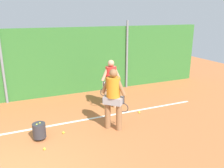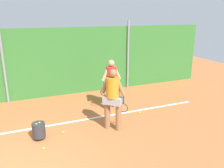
{
  "view_description": "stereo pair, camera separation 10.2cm",
  "coord_description": "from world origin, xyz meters",
  "px_view_note": "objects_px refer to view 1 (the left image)",
  "views": [
    {
      "loc": [
        0.41,
        -4.66,
        3.42
      ],
      "look_at": [
        3.31,
        2.09,
        1.19
      ],
      "focal_mm": 37.47,
      "sensor_mm": 36.0,
      "label": 1
    },
    {
      "loc": [
        0.5,
        -4.7,
        3.42
      ],
      "look_at": [
        3.31,
        2.09,
        1.19
      ],
      "focal_mm": 37.47,
      "sensor_mm": 36.0,
      "label": 2
    }
  ],
  "objects_px": {
    "tennis_ball_1": "(44,149)",
    "tennis_ball_3": "(63,133)",
    "player_midcourt": "(111,82)",
    "ball_hopper": "(39,130)",
    "tennis_ball_5": "(139,112)",
    "player_foreground_near": "(113,96)"
  },
  "relations": [
    {
      "from": "tennis_ball_3",
      "to": "tennis_ball_5",
      "type": "relative_size",
      "value": 1.0
    },
    {
      "from": "tennis_ball_1",
      "to": "tennis_ball_3",
      "type": "height_order",
      "value": "same"
    },
    {
      "from": "tennis_ball_1",
      "to": "tennis_ball_5",
      "type": "height_order",
      "value": "same"
    },
    {
      "from": "tennis_ball_5",
      "to": "tennis_ball_1",
      "type": "bearing_deg",
      "value": -162.52
    },
    {
      "from": "tennis_ball_3",
      "to": "tennis_ball_5",
      "type": "bearing_deg",
      "value": 8.29
    },
    {
      "from": "player_foreground_near",
      "to": "ball_hopper",
      "type": "distance_m",
      "value": 2.31
    },
    {
      "from": "tennis_ball_5",
      "to": "ball_hopper",
      "type": "bearing_deg",
      "value": -171.89
    },
    {
      "from": "ball_hopper",
      "to": "tennis_ball_1",
      "type": "relative_size",
      "value": 7.78
    },
    {
      "from": "player_midcourt",
      "to": "tennis_ball_1",
      "type": "relative_size",
      "value": 27.85
    },
    {
      "from": "player_midcourt",
      "to": "ball_hopper",
      "type": "xyz_separation_m",
      "value": [
        -2.75,
        -1.35,
        -0.74
      ]
    },
    {
      "from": "tennis_ball_3",
      "to": "tennis_ball_5",
      "type": "xyz_separation_m",
      "value": [
        2.8,
        0.41,
        0.0
      ]
    },
    {
      "from": "player_midcourt",
      "to": "ball_hopper",
      "type": "distance_m",
      "value": 3.15
    },
    {
      "from": "player_midcourt",
      "to": "tennis_ball_5",
      "type": "bearing_deg",
      "value": 129.31
    },
    {
      "from": "player_foreground_near",
      "to": "tennis_ball_1",
      "type": "bearing_deg",
      "value": -124.94
    },
    {
      "from": "tennis_ball_5",
      "to": "player_foreground_near",
      "type": "bearing_deg",
      "value": -151.68
    },
    {
      "from": "ball_hopper",
      "to": "tennis_ball_3",
      "type": "height_order",
      "value": "ball_hopper"
    },
    {
      "from": "player_midcourt",
      "to": "ball_hopper",
      "type": "height_order",
      "value": "player_midcourt"
    },
    {
      "from": "ball_hopper",
      "to": "tennis_ball_1",
      "type": "height_order",
      "value": "ball_hopper"
    },
    {
      "from": "ball_hopper",
      "to": "player_midcourt",
      "type": "bearing_deg",
      "value": 26.14
    },
    {
      "from": "ball_hopper",
      "to": "tennis_ball_5",
      "type": "bearing_deg",
      "value": 8.11
    },
    {
      "from": "player_midcourt",
      "to": "tennis_ball_3",
      "type": "relative_size",
      "value": 27.85
    },
    {
      "from": "player_midcourt",
      "to": "tennis_ball_5",
      "type": "height_order",
      "value": "player_midcourt"
    }
  ]
}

